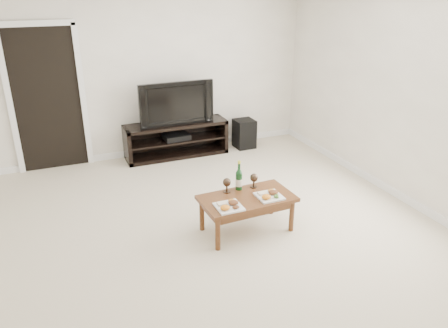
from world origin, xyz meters
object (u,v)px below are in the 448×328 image
Objects in this scene: television at (175,102)px; coffee_table at (247,214)px; subwoofer at (244,134)px; media_console at (176,139)px.

television is 1.14× the size of coffee_table.
subwoofer is at bearing 65.82° from coffee_table.
media_console is at bearing 175.76° from subwoofer.
media_console reaches higher than subwoofer.
television reaches higher than subwoofer.
media_console is at bearing 91.57° from coffee_table.
coffee_table is at bearing -115.55° from subwoofer.
television is 2.44× the size of subwoofer.
television reaches higher than coffee_table.
media_console is 3.40× the size of subwoofer.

